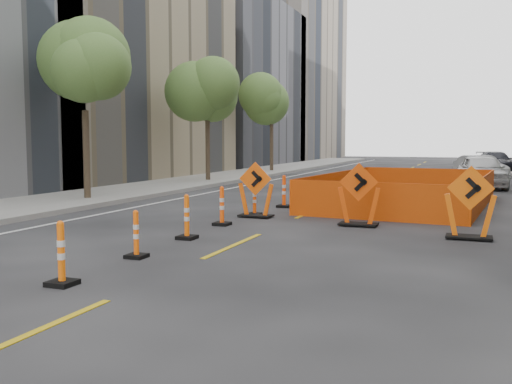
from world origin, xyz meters
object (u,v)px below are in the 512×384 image
at_px(channelizer_5, 222,206).
at_px(channelizer_6, 255,200).
at_px(channelizer_7, 284,191).
at_px(chevron_sign_right, 470,203).
at_px(channelizer_4, 187,217).
at_px(chevron_sign_center, 359,195).
at_px(parked_car_near, 481,171).
at_px(parked_car_far, 495,162).
at_px(channelizer_3, 136,234).
at_px(channelizer_2, 61,253).
at_px(parked_car_mid, 480,168).
at_px(chevron_sign_left, 256,190).

relative_size(channelizer_5, channelizer_6, 1.12).
relative_size(channelizer_7, chevron_sign_right, 0.65).
xyz_separation_m(channelizer_4, channelizer_7, (0.14, 6.57, 0.03)).
relative_size(channelizer_6, chevron_sign_right, 0.55).
xyz_separation_m(chevron_sign_center, parked_car_near, (3.07, 14.01, -0.05)).
xyz_separation_m(channelizer_6, chevron_sign_right, (6.04, -2.09, 0.37)).
height_order(channelizer_7, parked_car_far, parked_car_far).
bearing_deg(channelizer_5, channelizer_3, -87.31).
bearing_deg(channelizer_7, channelizer_2, -89.95).
bearing_deg(channelizer_5, parked_car_near, 66.99).
distance_m(channelizer_2, channelizer_4, 4.38).
relative_size(parked_car_near, parked_car_far, 0.94).
xyz_separation_m(channelizer_2, chevron_sign_center, (3.10, 7.75, 0.32)).
height_order(chevron_sign_center, parked_car_far, chevron_sign_center).
height_order(parked_car_mid, parked_car_far, parked_car_far).
xyz_separation_m(channelizer_6, chevron_sign_center, (3.31, -1.01, 0.36)).
bearing_deg(channelizer_3, channelizer_6, 91.18).
bearing_deg(channelizer_2, channelizer_5, 92.43).
height_order(chevron_sign_center, parked_car_mid, chevron_sign_center).
bearing_deg(chevron_sign_left, channelizer_4, -94.26).
distance_m(channelizer_7, parked_car_far, 26.28).
height_order(channelizer_3, channelizer_5, channelizer_5).
bearing_deg(channelizer_3, channelizer_4, 92.09).
distance_m(channelizer_3, parked_car_near, 20.55).
relative_size(channelizer_7, parked_car_far, 0.22).
xyz_separation_m(channelizer_7, parked_car_far, (7.18, 25.28, 0.17)).
xyz_separation_m(chevron_sign_right, parked_car_mid, (0.32, 20.37, -0.15)).
bearing_deg(parked_car_mid, channelizer_6, -133.62).
height_order(channelizer_6, chevron_sign_center, chevron_sign_center).
bearing_deg(parked_car_near, channelizer_2, -114.47).
distance_m(channelizer_3, parked_car_far, 34.81).
relative_size(channelizer_4, parked_car_near, 0.22).
relative_size(channelizer_7, parked_car_near, 0.24).
distance_m(channelizer_2, chevron_sign_left, 8.35).
bearing_deg(parked_car_mid, channelizer_4, -129.99).
bearing_deg(chevron_sign_right, chevron_sign_center, 157.98).
height_order(channelizer_5, parked_car_near, parked_car_near).
relative_size(chevron_sign_center, parked_car_mid, 0.40).
bearing_deg(parked_car_near, chevron_sign_right, -99.92).
xyz_separation_m(channelizer_5, parked_car_far, (7.45, 29.66, 0.19)).
relative_size(chevron_sign_center, chevron_sign_right, 0.99).
xyz_separation_m(channelizer_3, chevron_sign_left, (0.07, 6.16, 0.35)).
relative_size(channelizer_2, channelizer_6, 1.10).
bearing_deg(parked_car_near, chevron_sign_center, -110.99).
xyz_separation_m(channelizer_3, chevron_sign_center, (3.18, 5.56, 0.37)).
distance_m(channelizer_2, parked_car_near, 22.62).
bearing_deg(channelizer_2, chevron_sign_left, 90.04).
height_order(channelizer_3, parked_car_mid, parked_car_mid).
relative_size(channelizer_2, chevron_sign_left, 0.63).
height_order(channelizer_3, channelizer_4, channelizer_4).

